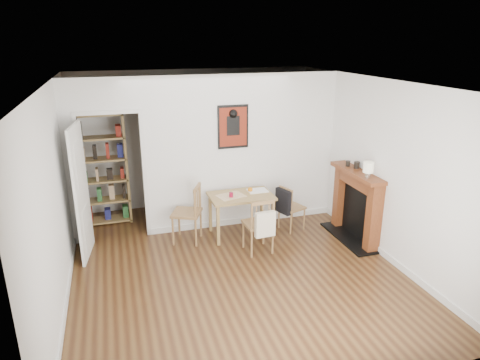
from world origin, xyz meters
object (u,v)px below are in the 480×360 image
object	(u,v)px
red_glass	(231,195)
ceramic_jar_b	(348,163)
bookshelf	(103,170)
chair_front	(258,224)
ceramic_jar_a	(357,165)
chair_left	(187,213)
dining_table	(241,200)
chair_right	(291,207)
orange_fruit	(250,190)
mantel_lamp	(368,168)
notebook	(257,191)
fireplace	(357,203)

from	to	relation	value
red_glass	ceramic_jar_b	size ratio (longest dim) A/B	0.89
bookshelf	ceramic_jar_b	size ratio (longest dim) A/B	21.52
chair_front	ceramic_jar_a	distance (m)	1.86
chair_left	chair_front	bearing A→B (deg)	-34.37
dining_table	chair_right	distance (m)	0.90
chair_front	orange_fruit	xyz separation A→B (m)	(0.11, 0.74, 0.29)
mantel_lamp	ceramic_jar_a	size ratio (longest dim) A/B	2.22
notebook	ceramic_jar_b	size ratio (longest dim) A/B	3.50
chair_right	bookshelf	world-z (taller)	bookshelf
chair_right	chair_front	xyz separation A→B (m)	(-0.80, -0.59, 0.04)
notebook	mantel_lamp	size ratio (longest dim) A/B	1.31
chair_front	fireplace	size ratio (longest dim) A/B	0.71
notebook	mantel_lamp	bearing A→B (deg)	-39.80
chair_left	notebook	distance (m)	1.24
chair_left	fireplace	distance (m)	2.74
orange_fruit	red_glass	bearing A→B (deg)	-157.95
chair_right	ceramic_jar_b	world-z (taller)	ceramic_jar_b
chair_left	mantel_lamp	distance (m)	2.89
chair_right	orange_fruit	bearing A→B (deg)	167.30
red_glass	orange_fruit	size ratio (longest dim) A/B	1.04
notebook	ceramic_jar_a	distance (m)	1.66
chair_front	mantel_lamp	xyz separation A→B (m)	(1.58, -0.38, 0.86)
red_glass	bookshelf	bearing A→B (deg)	147.50
fireplace	mantel_lamp	size ratio (longest dim) A/B	5.10
bookshelf	mantel_lamp	distance (m)	4.39
dining_table	chair_right	size ratio (longest dim) A/B	1.31
bookshelf	ceramic_jar_b	xyz separation A→B (m)	(3.82, -1.58, 0.23)
chair_front	orange_fruit	distance (m)	0.80
mantel_lamp	ceramic_jar_b	world-z (taller)	mantel_lamp
ceramic_jar_b	chair_left	bearing A→B (deg)	170.77
bookshelf	red_glass	xyz separation A→B (m)	(1.95, -1.24, -0.23)
fireplace	notebook	bearing A→B (deg)	151.94
chair_front	red_glass	world-z (taller)	chair_front
mantel_lamp	ceramic_jar_a	world-z (taller)	mantel_lamp
dining_table	orange_fruit	bearing A→B (deg)	27.12
chair_left	ceramic_jar_b	xyz separation A→B (m)	(2.59, -0.42, 0.73)
chair_front	mantel_lamp	world-z (taller)	mantel_lamp
dining_table	bookshelf	distance (m)	2.46
dining_table	ceramic_jar_b	bearing A→B (deg)	-13.18
dining_table	ceramic_jar_a	world-z (taller)	ceramic_jar_a
chair_right	ceramic_jar_a	bearing A→B (deg)	-28.37
orange_fruit	mantel_lamp	world-z (taller)	mantel_lamp
chair_left	orange_fruit	distance (m)	1.12
dining_table	ceramic_jar_a	bearing A→B (deg)	-16.98
dining_table	chair_left	bearing A→B (deg)	178.40
dining_table	chair_front	world-z (taller)	chair_front
orange_fruit	ceramic_jar_b	size ratio (longest dim) A/B	0.86
chair_right	notebook	distance (m)	0.65
ceramic_jar_a	fireplace	bearing A→B (deg)	-97.49
red_glass	chair_right	bearing A→B (deg)	-0.17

